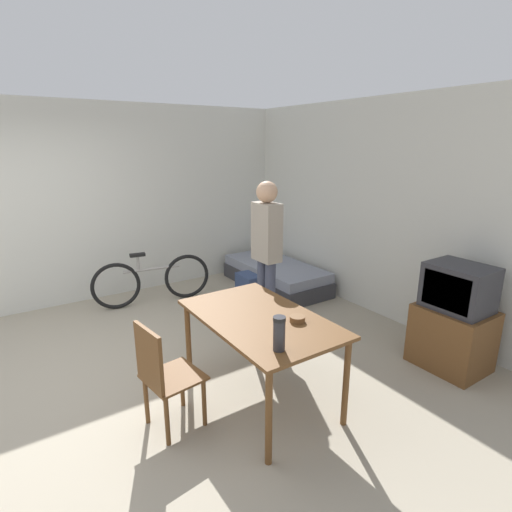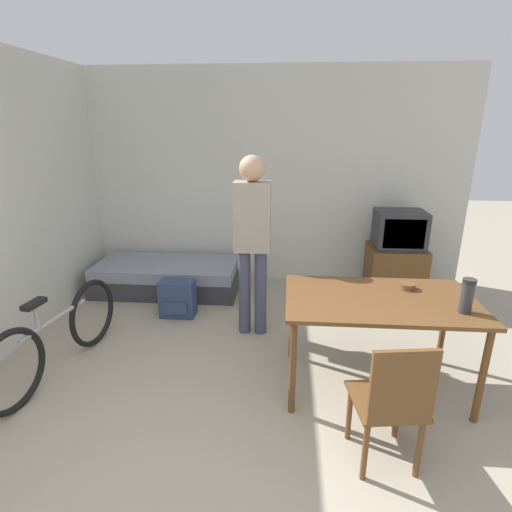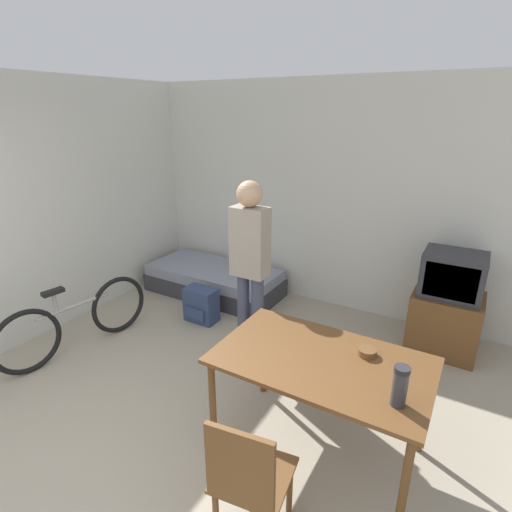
% 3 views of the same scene
% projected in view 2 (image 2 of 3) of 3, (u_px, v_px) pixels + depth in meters
% --- Properties ---
extents(wall_back, '(5.28, 0.06, 2.70)m').
position_uv_depth(wall_back, '(258.00, 179.00, 5.12)').
color(wall_back, silver).
rests_on(wall_back, ground_plane).
extents(daybed, '(1.79, 0.84, 0.37)m').
position_uv_depth(daybed, '(168.00, 276.00, 5.07)').
color(daybed, '#333338').
rests_on(daybed, ground_plane).
extents(tv, '(0.65, 0.55, 1.06)m').
position_uv_depth(tv, '(396.00, 257.00, 4.83)').
color(tv, brown).
rests_on(tv, ground_plane).
extents(dining_table, '(1.42, 0.85, 0.78)m').
position_uv_depth(dining_table, '(379.00, 308.00, 3.04)').
color(dining_table, brown).
rests_on(dining_table, ground_plane).
extents(wooden_chair, '(0.46, 0.46, 0.89)m').
position_uv_depth(wooden_chair, '(393.00, 401.00, 2.32)').
color(wooden_chair, brown).
rests_on(wooden_chair, ground_plane).
extents(bicycle, '(0.29, 1.60, 0.74)m').
position_uv_depth(bicycle, '(57.00, 337.00, 3.33)').
color(bicycle, black).
rests_on(bicycle, ground_plane).
extents(person_standing, '(0.34, 0.24, 1.77)m').
position_uv_depth(person_standing, '(252.00, 234.00, 3.76)').
color(person_standing, '#3D4256').
rests_on(person_standing, ground_plane).
extents(thermos_flask, '(0.09, 0.09, 0.25)m').
position_uv_depth(thermos_flask, '(467.00, 294.00, 2.74)').
color(thermos_flask, '#2D2D33').
rests_on(thermos_flask, dining_table).
extents(mate_bowl, '(0.12, 0.12, 0.05)m').
position_uv_depth(mate_bowl, '(407.00, 286.00, 3.17)').
color(mate_bowl, brown).
rests_on(mate_bowl, dining_table).
extents(backpack, '(0.38, 0.25, 0.41)m').
position_uv_depth(backpack, '(178.00, 299.00, 4.38)').
color(backpack, navy).
rests_on(backpack, ground_plane).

